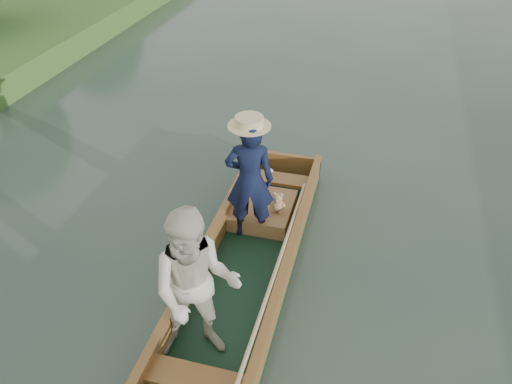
# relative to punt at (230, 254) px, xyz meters

# --- Properties ---
(ground) EXTENTS (120.00, 120.00, 0.00)m
(ground) POSITION_rel_punt_xyz_m (0.09, 0.22, -0.65)
(ground) COLOR #283D30
(ground) RESTS_ON ground
(punt) EXTENTS (1.22, 5.00, 1.87)m
(punt) POSITION_rel_punt_xyz_m (0.00, 0.00, 0.00)
(punt) COLOR black
(punt) RESTS_ON ground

